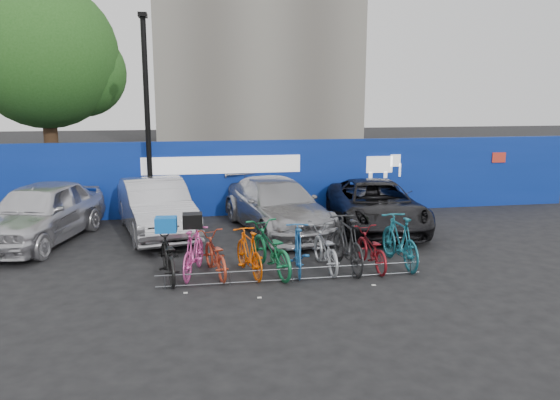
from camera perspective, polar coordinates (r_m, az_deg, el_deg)
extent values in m
plane|color=black|center=(12.06, 0.75, -7.58)|extent=(100.00, 100.00, 0.00)
cube|color=navy|center=(17.57, -2.79, 2.34)|extent=(22.00, 0.15, 2.40)
cube|color=white|center=(17.31, -6.06, 3.67)|extent=(5.00, 0.02, 0.55)
cube|color=white|center=(18.40, 10.36, 3.67)|extent=(1.20, 0.02, 0.90)
cube|color=red|center=(20.26, 21.91, 4.15)|extent=(0.50, 0.02, 0.35)
cylinder|color=#382314|center=(21.88, -22.77, 5.33)|extent=(0.50, 0.50, 4.00)
sphere|color=#204F18|center=(21.84, -23.41, 13.70)|extent=(5.20, 5.20, 5.20)
sphere|color=#204F18|center=(21.87, -19.97, 12.35)|extent=(3.20, 3.20, 3.20)
cylinder|color=black|center=(16.70, -13.66, 7.81)|extent=(0.16, 0.16, 6.00)
cube|color=black|center=(16.82, -14.16, 18.23)|extent=(0.25, 0.50, 0.12)
cylinder|color=#595B60|center=(11.41, 1.31, -7.19)|extent=(5.60, 0.03, 0.03)
cylinder|color=#595B60|center=(11.49, 1.30, -8.28)|extent=(5.60, 0.03, 0.03)
cylinder|color=#595B60|center=(11.28, -11.92, -8.42)|extent=(0.03, 0.03, 0.28)
cylinder|color=#595B60|center=(11.30, -5.25, -8.19)|extent=(0.03, 0.03, 0.28)
cylinder|color=#595B60|center=(11.46, 1.30, -7.86)|extent=(0.03, 0.03, 0.28)
cylinder|color=#595B60|center=(11.77, 7.58, -7.45)|extent=(0.03, 0.03, 0.28)
cylinder|color=#595B60|center=(12.20, 13.47, -6.98)|extent=(0.03, 0.03, 0.28)
imported|color=silver|center=(15.56, -23.82, -1.20)|extent=(3.07, 5.06, 1.61)
imported|color=#BBBBC0|center=(15.49, -12.86, -0.75)|extent=(2.57, 4.86, 1.52)
imported|color=#9C9DA1|center=(15.51, -0.35, -0.57)|extent=(3.01, 5.34, 1.46)
imported|color=black|center=(15.97, 9.97, -0.54)|extent=(2.82, 5.19, 1.38)
imported|color=black|center=(11.79, -11.69, -5.67)|extent=(0.95, 2.01, 1.01)
imported|color=#E64BA4|center=(11.89, -9.03, -5.33)|extent=(0.92, 1.83, 1.06)
imported|color=#B23C23|center=(11.85, -6.84, -5.70)|extent=(0.92, 1.81, 0.91)
imported|color=#EF5906|center=(11.78, -3.26, -5.46)|extent=(0.82, 1.76, 1.02)
imported|color=#136C3D|center=(11.87, -1.00, -5.15)|extent=(1.19, 2.17, 1.08)
imported|color=#205B9E|center=(11.94, 1.90, -5.12)|extent=(0.75, 1.82, 1.06)
imported|color=#A0A3A8|center=(12.19, 4.72, -5.08)|extent=(0.69, 1.82, 0.95)
imported|color=black|center=(12.20, 7.07, -4.48)|extent=(0.65, 2.03, 1.21)
imported|color=maroon|center=(12.38, 9.48, -5.08)|extent=(0.68, 1.73, 0.89)
imported|color=#196679|center=(12.66, 12.40, -4.14)|extent=(0.62, 1.99, 1.19)
cube|color=blue|center=(11.62, -11.82, -2.53)|extent=(0.46, 0.36, 0.31)
cube|color=black|center=(11.72, -9.13, -2.14)|extent=(0.42, 0.37, 0.30)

